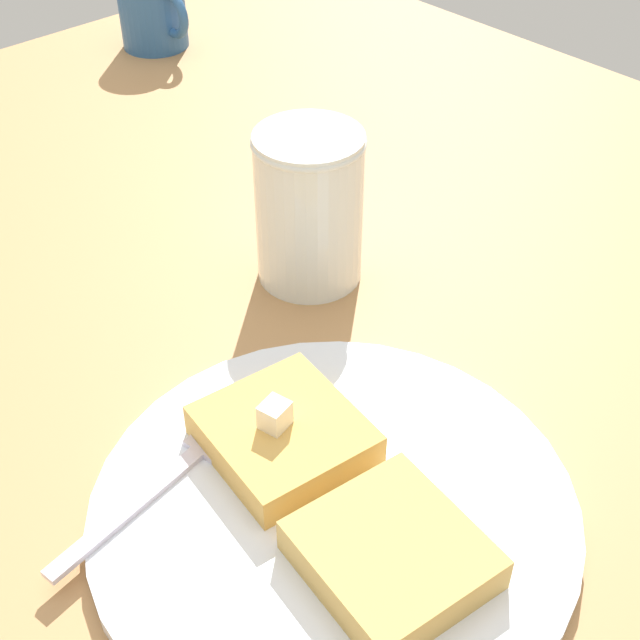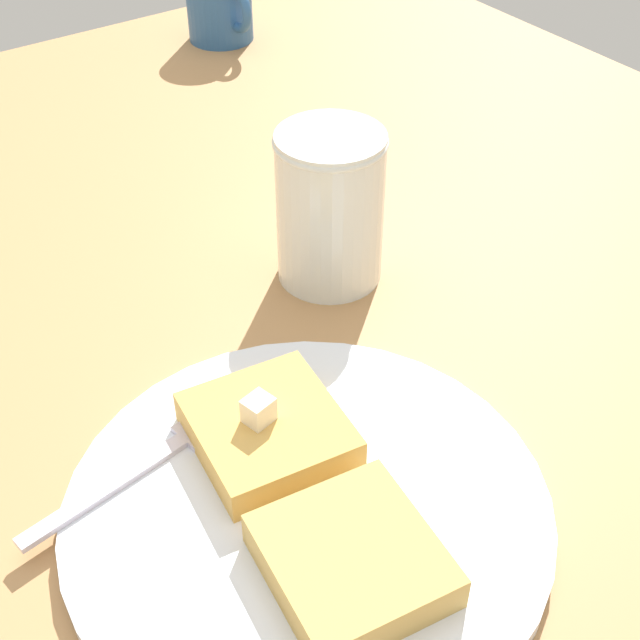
# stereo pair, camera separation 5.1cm
# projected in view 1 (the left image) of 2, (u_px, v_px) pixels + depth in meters

# --- Properties ---
(table_surface) EXTENTS (1.28, 1.28, 0.02)m
(table_surface) POSITION_uv_depth(u_px,v_px,m) (204.00, 576.00, 0.45)
(table_surface) COLOR #AB7C4C
(table_surface) RESTS_ON ground
(plate) EXTENTS (0.25, 0.25, 0.01)m
(plate) POSITION_uv_depth(u_px,v_px,m) (334.00, 509.00, 0.46)
(plate) COLOR white
(plate) RESTS_ON table_surface
(toast_slice_left) EXTENTS (0.09, 0.09, 0.02)m
(toast_slice_left) POSITION_uv_depth(u_px,v_px,m) (284.00, 435.00, 0.48)
(toast_slice_left) COLOR gold
(toast_slice_left) RESTS_ON plate
(toast_slice_middle) EXTENTS (0.09, 0.09, 0.02)m
(toast_slice_middle) POSITION_uv_depth(u_px,v_px,m) (392.00, 555.00, 0.42)
(toast_slice_middle) COLOR tan
(toast_slice_middle) RESTS_ON plate
(butter_pat_primary) EXTENTS (0.02, 0.02, 0.01)m
(butter_pat_primary) POSITION_uv_depth(u_px,v_px,m) (275.00, 415.00, 0.46)
(butter_pat_primary) COLOR #F6E9CA
(butter_pat_primary) RESTS_ON toast_slice_left
(fork) EXTENTS (0.04, 0.16, 0.00)m
(fork) POSITION_uv_depth(u_px,v_px,m) (184.00, 464.00, 0.47)
(fork) COLOR silver
(fork) RESTS_ON plate
(syrup_jar) EXTENTS (0.07, 0.07, 0.11)m
(syrup_jar) POSITION_uv_depth(u_px,v_px,m) (309.00, 211.00, 0.59)
(syrup_jar) COLOR #432309
(syrup_jar) RESTS_ON table_surface
(coffee_mug) EXTENTS (0.09, 0.07, 0.08)m
(coffee_mug) POSITION_uv_depth(u_px,v_px,m) (153.00, 9.00, 0.90)
(coffee_mug) COLOR #2C5A93
(coffee_mug) RESTS_ON table_surface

